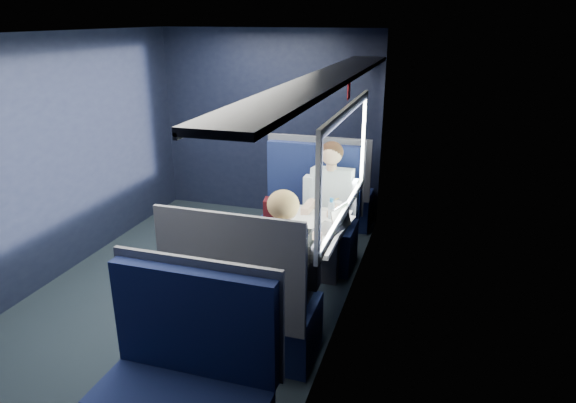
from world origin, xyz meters
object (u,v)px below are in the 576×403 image
(seat_bay_far, at_px, (246,309))
(table, at_px, (303,234))
(bottle_small, at_px, (331,210))
(woman, at_px, (285,265))
(seat_row_front, at_px, (329,195))
(man, at_px, (329,203))
(cup, at_px, (338,206))
(seat_row_back, at_px, (186,393))
(seat_bay_near, at_px, (307,222))
(laptop, at_px, (334,224))

(seat_bay_far, bearing_deg, table, 78.22)
(bottle_small, bearing_deg, woman, -97.70)
(seat_row_front, xyz_separation_m, man, (0.25, -1.10, 0.31))
(table, distance_m, man, 0.70)
(seat_bay_far, relative_size, man, 0.95)
(seat_bay_far, distance_m, cup, 1.42)
(seat_bay_far, xyz_separation_m, seat_row_front, (0.00, 2.67, -0.00))
(seat_row_front, distance_m, woman, 2.54)
(seat_row_back, bearing_deg, woman, 77.07)
(seat_bay_near, bearing_deg, woman, -80.64)
(seat_bay_near, relative_size, cup, 13.71)
(seat_bay_near, distance_m, laptop, 1.07)
(table, relative_size, cup, 10.88)
(man, bearing_deg, seat_row_front, 102.83)
(seat_bay_near, bearing_deg, bottle_small, -59.01)
(seat_bay_far, distance_m, bottle_small, 1.24)
(seat_bay_near, distance_m, cup, 0.69)
(man, bearing_deg, seat_row_back, -95.72)
(bottle_small, bearing_deg, table, -130.54)
(seat_row_back, bearing_deg, cup, 80.09)
(cup, bearing_deg, seat_row_front, 106.07)
(bottle_small, height_order, cup, bottle_small)
(table, distance_m, seat_row_back, 1.82)
(laptop, bearing_deg, seat_bay_far, -118.10)
(table, height_order, laptop, laptop)
(table, relative_size, seat_row_back, 0.86)
(seat_bay_far, relative_size, seat_row_front, 1.09)
(table, relative_size, woman, 0.76)
(man, xyz_separation_m, woman, (0.00, -1.41, 0.01))
(seat_row_front, bearing_deg, laptop, -75.86)
(seat_bay_near, bearing_deg, laptop, -62.26)
(seat_bay_near, bearing_deg, seat_row_front, 89.38)
(seat_bay_near, xyz_separation_m, seat_row_front, (0.01, 0.93, -0.01))
(seat_bay_near, xyz_separation_m, laptop, (0.47, -0.89, 0.38))
(woman, bearing_deg, seat_row_front, 95.70)
(seat_bay_near, height_order, laptop, seat_bay_near)
(seat_bay_far, height_order, woman, woman)
(table, bearing_deg, seat_row_front, 95.80)
(table, xyz_separation_m, woman, (0.07, -0.71, 0.06))
(laptop, xyz_separation_m, bottle_small, (-0.08, 0.25, 0.03))
(table, xyz_separation_m, laptop, (0.27, -0.02, 0.14))
(seat_row_front, relative_size, laptop, 3.41)
(seat_row_back, distance_m, bottle_small, 2.10)
(table, height_order, woman, woman)
(table, distance_m, bottle_small, 0.34)
(seat_bay_near, height_order, woman, woman)
(seat_bay_far, relative_size, cup, 13.71)
(seat_row_back, height_order, laptop, seat_row_back)
(woman, xyz_separation_m, bottle_small, (0.13, 0.93, 0.10))
(man, xyz_separation_m, bottle_small, (0.13, -0.47, 0.11))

